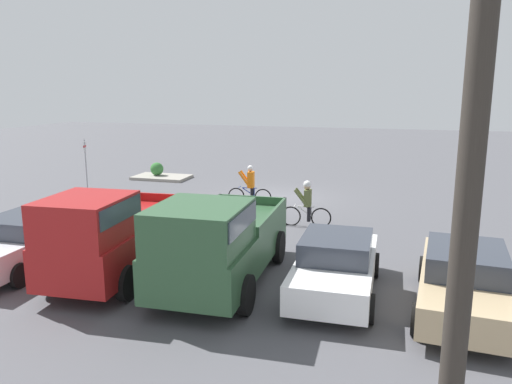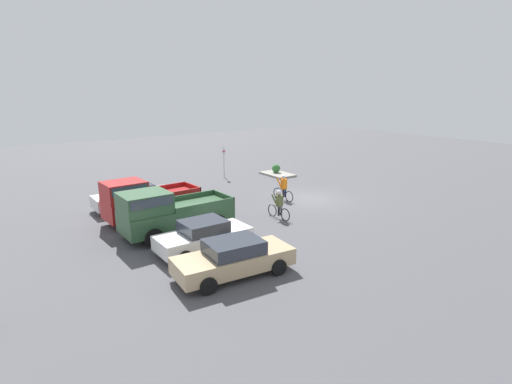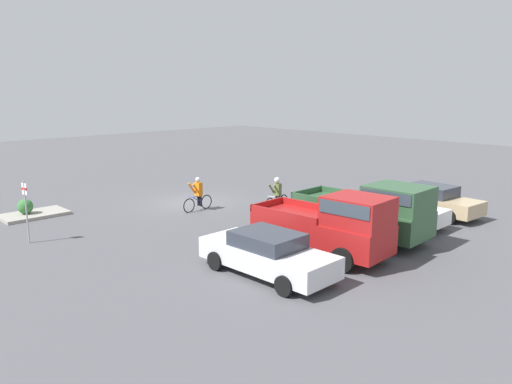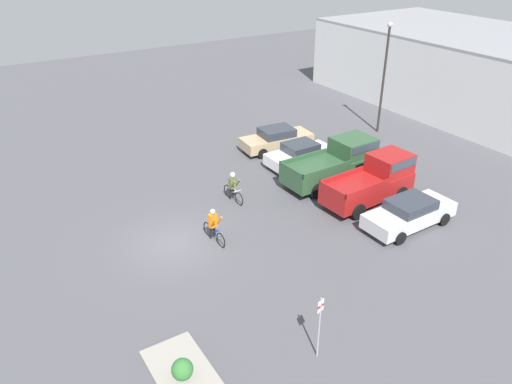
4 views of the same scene
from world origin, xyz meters
name	(u,v)px [view 1 (image 1 of 4)]	position (x,y,z in m)	size (l,w,h in m)	color
ground_plane	(278,198)	(0.00, 0.00, 0.00)	(80.00, 80.00, 0.00)	#4C4C51
sedan_0	(464,280)	(-6.58, 10.07, 0.73)	(2.25, 4.77, 1.44)	tan
sedan_1	(336,265)	(-3.78, 9.90, 0.72)	(1.96, 4.24, 1.43)	white
pickup_truck_0	(217,241)	(-0.99, 10.39, 1.22)	(2.42, 5.55, 2.35)	#2D5133
pickup_truck_1	(111,234)	(1.79, 10.57, 1.21)	(2.36, 5.21, 2.38)	maroon
sedan_2	(29,239)	(4.62, 10.18, 0.72)	(2.04, 4.78, 1.43)	silver
cyclist_0	(250,185)	(0.82, 1.63, 0.82)	(1.86, 0.48, 1.68)	black
cyclist_1	(307,203)	(-2.05, 4.27, 0.85)	(1.79, 0.48, 1.67)	black
fire_lane_sign	(86,161)	(8.87, 1.32, 1.49)	(0.10, 0.30, 2.48)	#9E9EA3
lamppost	(470,172)	(-5.47, 17.95, 4.32)	(0.36, 0.36, 7.44)	#2D2823
curb_island	(162,177)	(7.13, -2.86, 0.07)	(2.92, 1.80, 0.15)	gray
shrub	(157,169)	(7.45, -2.95, 0.50)	(0.70, 0.70, 0.70)	#337033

